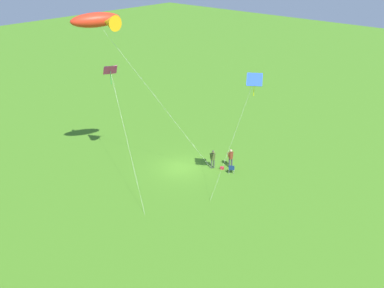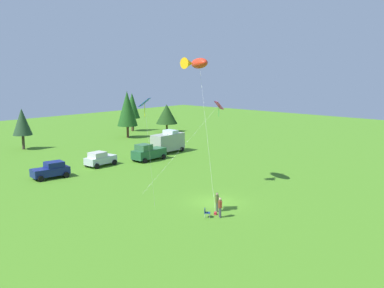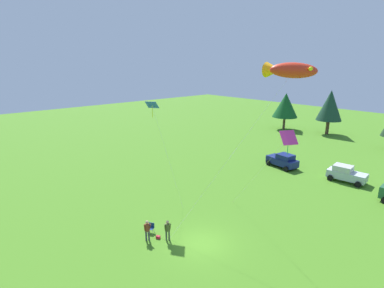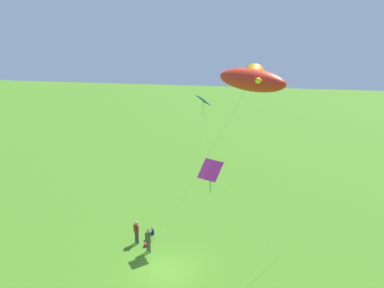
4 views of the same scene
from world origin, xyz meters
name	(u,v)px [view 1 (image 1 of 4)]	position (x,y,z in m)	size (l,w,h in m)	color
ground_plane	(182,168)	(0.00, 0.00, 0.00)	(160.00, 160.00, 0.00)	#447B1E
person_kite_flyer	(213,158)	(-2.10, -1.78, 1.02)	(0.47, 0.51, 1.74)	#404B3A
folding_chair	(232,168)	(-3.95, -2.10, 0.49)	(0.67, 0.67, 0.82)	navy
person_spectator	(231,157)	(-3.16, -2.98, 1.02)	(0.49, 0.53, 1.74)	#3A3947
backpack_on_grass	(222,168)	(-2.84, -2.19, 0.11)	(0.32, 0.22, 0.22)	#B61F2D
kite_large_fish	(99,21)	(3.12, 5.34, 13.12)	(7.15, 8.90, 13.73)	red
kite_diamond_rainbow	(111,73)	(4.42, 3.61, 8.56)	(8.25, 4.42, 9.21)	#DC3493
kite_diamond_blue	(253,83)	(-7.86, 1.16, 9.69)	(3.11, 2.20, 10.27)	blue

